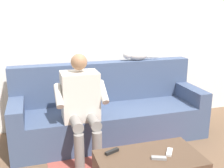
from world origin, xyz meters
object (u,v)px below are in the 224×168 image
at_px(cat_on_backrest, 136,55).
at_px(remote_gray, 159,158).
at_px(remote_black, 112,152).
at_px(couch, 109,112).
at_px(person_solo_seated, 81,101).
at_px(remote_white, 169,152).

distance_m(cat_on_backrest, remote_gray, 1.65).
height_order(remote_gray, remote_black, remote_black).
bearing_deg(couch, person_solo_seated, 40.95).
relative_size(person_solo_seated, cat_on_backrest, 2.26).
height_order(remote_gray, remote_white, remote_gray).
distance_m(person_solo_seated, remote_white, 1.06).
height_order(person_solo_seated, remote_white, person_solo_seated).
relative_size(remote_gray, remote_white, 0.98).
distance_m(couch, remote_white, 1.22).
xyz_separation_m(couch, cat_on_backrest, (-0.44, -0.23, 0.67)).
relative_size(cat_on_backrest, remote_white, 4.05).
xyz_separation_m(remote_gray, remote_black, (0.34, -0.21, 0.00)).
bearing_deg(person_solo_seated, cat_on_backrest, -145.47).
xyz_separation_m(remote_white, remote_black, (0.47, -0.14, 0.00)).
bearing_deg(couch, remote_black, 75.12).
xyz_separation_m(person_solo_seated, remote_white, (-0.59, 0.85, -0.23)).
distance_m(person_solo_seated, remote_gray, 1.05).
height_order(cat_on_backrest, remote_black, cat_on_backrest).
relative_size(person_solo_seated, remote_black, 8.38).
bearing_deg(cat_on_backrest, couch, 27.48).
bearing_deg(cat_on_backrest, person_solo_seated, 34.53).
distance_m(couch, remote_black, 1.10).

